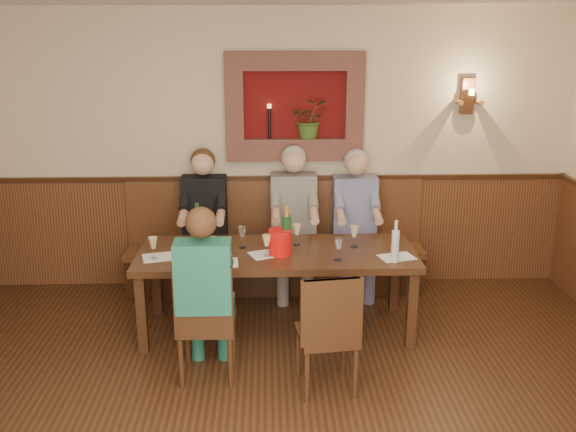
% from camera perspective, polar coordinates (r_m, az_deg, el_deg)
% --- Properties ---
extents(room_shell, '(6.04, 6.04, 2.82)m').
position_cam_1_polar(room_shell, '(3.46, -0.62, 4.12)').
color(room_shell, beige).
rests_on(room_shell, ground).
extents(wainscoting, '(6.02, 6.02, 1.15)m').
position_cam_1_polar(wainscoting, '(3.96, -0.56, -14.59)').
color(wainscoting, '#4E2916').
rests_on(wainscoting, ground).
extents(wall_niche, '(1.36, 0.30, 1.06)m').
position_cam_1_polar(wall_niche, '(6.38, 0.97, 9.27)').
color(wall_niche, '#5D0D0D').
rests_on(wall_niche, ground).
extents(wall_sconce, '(0.25, 0.20, 0.35)m').
position_cam_1_polar(wall_sconce, '(6.64, 15.66, 10.15)').
color(wall_sconce, '#4E2916').
rests_on(wall_sconce, ground).
extents(dining_table, '(2.40, 0.90, 0.75)m').
position_cam_1_polar(dining_table, '(5.59, -1.01, -3.84)').
color(dining_table, '#331C0F').
rests_on(dining_table, ground).
extents(bench, '(3.00, 0.45, 1.11)m').
position_cam_1_polar(bench, '(6.59, -1.13, -3.76)').
color(bench, '#381E0F').
rests_on(bench, ground).
extents(chair_near_left, '(0.44, 0.44, 0.98)m').
position_cam_1_polar(chair_near_left, '(5.07, -7.17, -11.11)').
color(chair_near_left, '#331C0F').
rests_on(chair_near_left, ground).
extents(chair_near_right, '(0.47, 0.47, 0.95)m').
position_cam_1_polar(chair_near_right, '(4.89, 3.47, -12.20)').
color(chair_near_right, '#331C0F').
rests_on(chair_near_right, ground).
extents(person_bench_left, '(0.44, 0.54, 1.47)m').
position_cam_1_polar(person_bench_left, '(6.42, -7.41, -1.77)').
color(person_bench_left, black).
rests_on(person_bench_left, ground).
extents(person_bench_mid, '(0.45, 0.55, 1.50)m').
position_cam_1_polar(person_bench_mid, '(6.39, 0.52, -1.60)').
color(person_bench_mid, '#625C59').
rests_on(person_bench_mid, ground).
extents(person_bench_right, '(0.43, 0.53, 1.46)m').
position_cam_1_polar(person_bench_right, '(6.46, 5.98, -1.69)').
color(person_bench_right, navy).
rests_on(person_bench_right, ground).
extents(person_chair_front, '(0.41, 0.50, 1.40)m').
position_cam_1_polar(person_chair_front, '(4.93, -7.30, -8.14)').
color(person_chair_front, '#195957').
rests_on(person_chair_front, ground).
extents(spittoon_bucket, '(0.23, 0.23, 0.22)m').
position_cam_1_polar(spittoon_bucket, '(5.44, -0.72, -2.33)').
color(spittoon_bucket, red).
rests_on(spittoon_bucket, dining_table).
extents(wine_bottle_green_a, '(0.09, 0.09, 0.42)m').
position_cam_1_polar(wine_bottle_green_a, '(5.44, -0.13, -1.60)').
color(wine_bottle_green_a, '#19471E').
rests_on(wine_bottle_green_a, dining_table).
extents(wine_bottle_green_b, '(0.10, 0.10, 0.43)m').
position_cam_1_polar(wine_bottle_green_b, '(5.54, -8.02, -1.39)').
color(wine_bottle_green_b, '#19471E').
rests_on(wine_bottle_green_b, dining_table).
extents(water_bottle, '(0.08, 0.08, 0.36)m').
position_cam_1_polar(water_bottle, '(5.34, 9.51, -2.57)').
color(water_bottle, silver).
rests_on(water_bottle, dining_table).
extents(tasting_sheet_a, '(0.36, 0.29, 0.00)m').
position_cam_1_polar(tasting_sheet_a, '(5.52, -11.15, -3.58)').
color(tasting_sheet_a, white).
rests_on(tasting_sheet_a, dining_table).
extents(tasting_sheet_b, '(0.36, 0.31, 0.00)m').
position_cam_1_polar(tasting_sheet_b, '(5.49, -1.80, -3.38)').
color(tasting_sheet_b, white).
rests_on(tasting_sheet_b, dining_table).
extents(tasting_sheet_c, '(0.33, 0.27, 0.00)m').
position_cam_1_polar(tasting_sheet_c, '(5.49, 9.64, -3.62)').
color(tasting_sheet_c, white).
rests_on(tasting_sheet_c, dining_table).
extents(tasting_sheet_d, '(0.32, 0.24, 0.00)m').
position_cam_1_polar(tasting_sheet_d, '(5.31, -6.14, -4.18)').
color(tasting_sheet_d, white).
rests_on(tasting_sheet_d, dining_table).
extents(wine_glass_0, '(0.08, 0.08, 0.19)m').
position_cam_1_polar(wine_glass_0, '(5.62, -4.08, -1.90)').
color(wine_glass_0, white).
rests_on(wine_glass_0, dining_table).
extents(wine_glass_1, '(0.08, 0.08, 0.19)m').
position_cam_1_polar(wine_glass_1, '(5.65, -8.38, -1.94)').
color(wine_glass_1, white).
rests_on(wine_glass_1, dining_table).
extents(wine_glass_2, '(0.08, 0.08, 0.19)m').
position_cam_1_polar(wine_glass_2, '(5.37, -6.64, -2.88)').
color(wine_glass_2, '#E4D188').
rests_on(wine_glass_2, dining_table).
extents(wine_glass_3, '(0.08, 0.08, 0.19)m').
position_cam_1_polar(wine_glass_3, '(5.34, 4.48, -2.95)').
color(wine_glass_3, white).
rests_on(wine_glass_3, dining_table).
extents(wine_glass_4, '(0.08, 0.08, 0.19)m').
position_cam_1_polar(wine_glass_4, '(5.65, 5.89, -1.84)').
color(wine_glass_4, '#E4D188').
rests_on(wine_glass_4, dining_table).
extents(wine_glass_5, '(0.08, 0.08, 0.19)m').
position_cam_1_polar(wine_glass_5, '(5.40, -1.90, -2.66)').
color(wine_glass_5, '#E4D188').
rests_on(wine_glass_5, dining_table).
extents(wine_glass_6, '(0.08, 0.08, 0.19)m').
position_cam_1_polar(wine_glass_6, '(5.68, 0.80, -1.65)').
color(wine_glass_6, '#E4D188').
rests_on(wine_glass_6, dining_table).
extents(wine_glass_7, '(0.08, 0.08, 0.19)m').
position_cam_1_polar(wine_glass_7, '(5.46, -11.87, -2.82)').
color(wine_glass_7, '#E4D188').
rests_on(wine_glass_7, dining_table).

